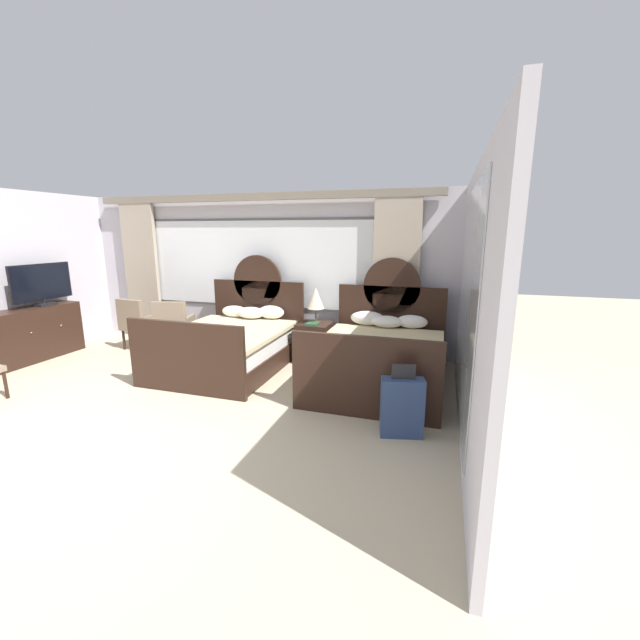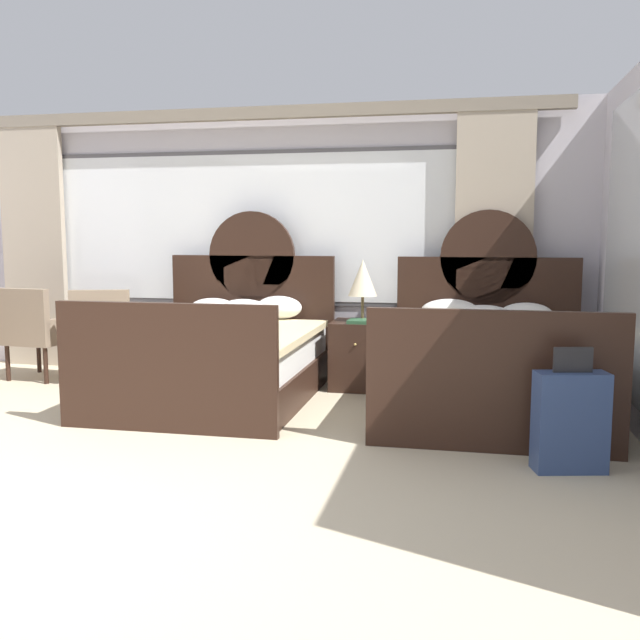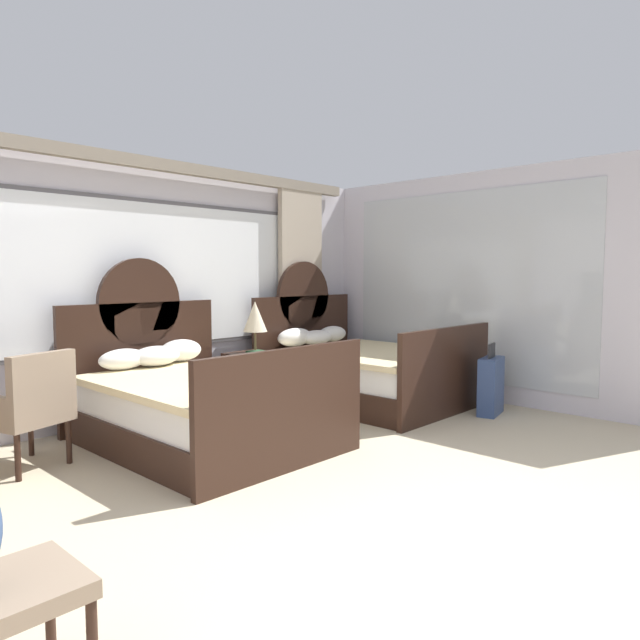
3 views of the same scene
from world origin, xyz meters
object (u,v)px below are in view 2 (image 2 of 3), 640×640
object	(u,v)px
bed_near_window	(219,358)
book_on_nightstand	(358,321)
nightstand_between_beds	(360,355)
armchair_by_window_centre	(35,329)
bed_near_mirror	(488,368)
armchair_by_window_left	(104,331)
table_lamp_on_nightstand	(363,279)
suitcase_on_floor	(570,421)

from	to	relation	value
bed_near_window	book_on_nightstand	distance (m)	1.30
nightstand_between_beds	armchair_by_window_centre	bearing A→B (deg)	-175.29
nightstand_between_beds	armchair_by_window_centre	xyz separation A→B (m)	(-3.19, -0.26, 0.19)
bed_near_mirror	book_on_nightstand	bearing A→B (deg)	155.14
book_on_nightstand	armchair_by_window_left	distance (m)	2.46
bed_near_window	book_on_nightstand	size ratio (longest dim) A/B	8.35
bed_near_window	table_lamp_on_nightstand	xyz separation A→B (m)	(1.18, 0.63, 0.67)
armchair_by_window_centre	bed_near_window	bearing A→B (deg)	-10.26
bed_near_window	armchair_by_window_left	bearing A→B (deg)	164.05
bed_near_window	suitcase_on_floor	bearing A→B (deg)	-26.85
bed_near_mirror	nightstand_between_beds	size ratio (longest dim) A/B	3.44
bed_near_window	bed_near_mirror	size ratio (longest dim) A/B	1.00
bed_near_mirror	armchair_by_window_left	distance (m)	3.62
armchair_by_window_left	armchair_by_window_centre	bearing A→B (deg)	-179.77
bed_near_mirror	armchair_by_window_centre	bearing A→B (deg)	175.13
book_on_nightstand	bed_near_mirror	bearing A→B (deg)	-24.86
bed_near_mirror	armchair_by_window_centre	size ratio (longest dim) A/B	2.37
book_on_nightstand	suitcase_on_floor	distance (m)	2.52
bed_near_mirror	armchair_by_window_left	xyz separation A→B (m)	(-3.60, 0.37, 0.15)
bed_near_window	armchair_by_window_centre	distance (m)	2.08
book_on_nightstand	bed_near_window	bearing A→B (deg)	-155.28
bed_near_mirror	book_on_nightstand	distance (m)	1.30
nightstand_between_beds	table_lamp_on_nightstand	bearing A→B (deg)	-10.60
bed_near_window	armchair_by_window_left	distance (m)	1.36
book_on_nightstand	suitcase_on_floor	size ratio (longest dim) A/B	0.34
armchair_by_window_left	armchair_by_window_centre	distance (m)	0.74
bed_near_window	bed_near_mirror	world-z (taller)	same
bed_near_window	suitcase_on_floor	world-z (taller)	bed_near_window
table_lamp_on_nightstand	book_on_nightstand	size ratio (longest dim) A/B	2.20
bed_near_mirror	nightstand_between_beds	distance (m)	1.31
armchair_by_window_centre	suitcase_on_floor	bearing A→B (deg)	-20.18
book_on_nightstand	armchair_by_window_left	bearing A→B (deg)	-176.30
bed_near_window	book_on_nightstand	bearing A→B (deg)	24.72
armchair_by_window_centre	book_on_nightstand	bearing A→B (deg)	2.90
armchair_by_window_centre	suitcase_on_floor	size ratio (longest dim) A/B	1.20
armchair_by_window_centre	nightstand_between_beds	bearing A→B (deg)	4.71
table_lamp_on_nightstand	nightstand_between_beds	bearing A→B (deg)	169.40
nightstand_between_beds	armchair_by_window_centre	size ratio (longest dim) A/B	0.69
suitcase_on_floor	armchair_by_window_left	bearing A→B (deg)	156.47
table_lamp_on_nightstand	suitcase_on_floor	xyz separation A→B (m)	(1.57, -2.02, -0.72)
nightstand_between_beds	armchair_by_window_left	bearing A→B (deg)	-173.94
bed_near_mirror	suitcase_on_floor	size ratio (longest dim) A/B	2.84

